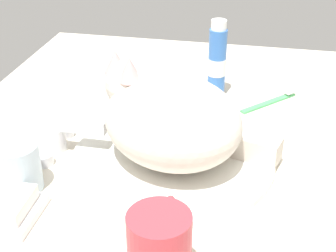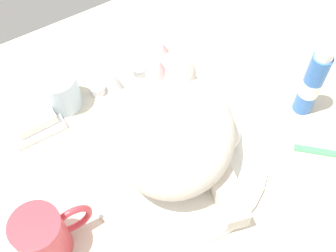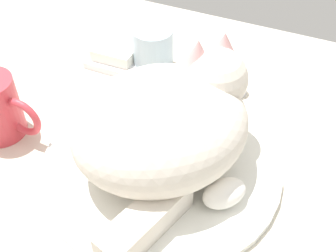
% 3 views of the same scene
% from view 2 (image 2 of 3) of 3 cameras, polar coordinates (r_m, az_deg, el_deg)
% --- Properties ---
extents(ground_plane, '(1.10, 0.83, 0.03)m').
position_cam_2_polar(ground_plane, '(0.74, 0.68, -4.77)').
color(ground_plane, beige).
extents(sink_basin, '(0.32, 0.32, 0.01)m').
position_cam_2_polar(sink_basin, '(0.72, 0.69, -3.97)').
color(sink_basin, silver).
rests_on(sink_basin, ground_plane).
extents(faucet, '(0.12, 0.11, 0.06)m').
position_cam_2_polar(faucet, '(0.80, -6.29, 6.41)').
color(faucet, silver).
rests_on(faucet, ground_plane).
extents(cat, '(0.29, 0.32, 0.15)m').
position_cam_2_polar(cat, '(0.66, 0.96, -0.26)').
color(cat, beige).
rests_on(cat, sink_basin).
extents(coffee_mug, '(0.11, 0.07, 0.09)m').
position_cam_2_polar(coffee_mug, '(0.64, -16.28, -13.91)').
color(coffee_mug, '#C63842').
rests_on(coffee_mug, ground_plane).
extents(rinse_cup, '(0.07, 0.07, 0.07)m').
position_cam_2_polar(rinse_cup, '(0.78, -14.24, 4.56)').
color(rinse_cup, silver).
rests_on(rinse_cup, ground_plane).
extents(soap_dish, '(0.09, 0.06, 0.01)m').
position_cam_2_polar(soap_dish, '(0.79, -17.26, 0.12)').
color(soap_dish, white).
rests_on(soap_dish, ground_plane).
extents(soap_bar, '(0.07, 0.04, 0.02)m').
position_cam_2_polar(soap_bar, '(0.78, -17.55, 0.78)').
color(soap_bar, white).
rests_on(soap_bar, soap_dish).
extents(toothpaste_bottle, '(0.04, 0.04, 0.15)m').
position_cam_2_polar(toothpaste_bottle, '(0.77, 18.80, 5.49)').
color(toothpaste_bottle, '#3870C6').
rests_on(toothpaste_bottle, ground_plane).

